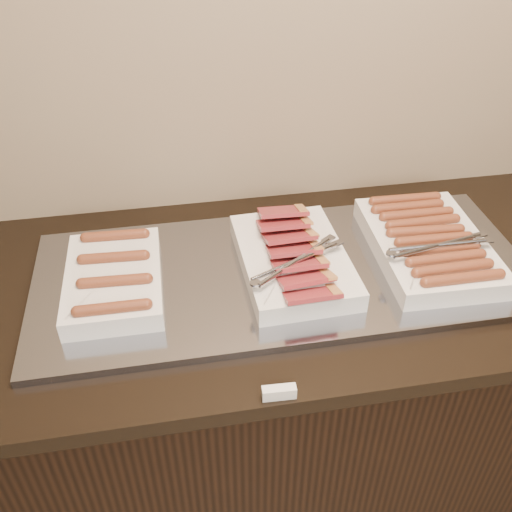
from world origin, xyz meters
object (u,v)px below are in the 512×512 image
(warming_tray, at_px, (283,272))
(counter, at_px, (278,393))
(dish_right, at_px, (429,244))
(dish_center, at_px, (293,259))
(dish_left, at_px, (114,279))

(warming_tray, bearing_deg, counter, 180.00)
(counter, bearing_deg, warming_tray, 0.00)
(warming_tray, xyz_separation_m, dish_right, (0.37, -0.00, 0.04))
(warming_tray, bearing_deg, dish_center, -9.87)
(dish_left, height_order, dish_right, dish_right)
(dish_left, relative_size, dish_right, 0.80)
(warming_tray, height_order, dish_right, dish_right)
(dish_center, bearing_deg, dish_left, 177.77)
(counter, distance_m, dish_right, 0.62)
(counter, height_order, dish_center, dish_center)
(counter, height_order, dish_left, dish_left)
(counter, xyz_separation_m, warming_tray, (0.00, 0.00, 0.46))
(counter, distance_m, dish_left, 0.64)
(dish_center, height_order, dish_right, dish_center)
(counter, xyz_separation_m, dish_right, (0.37, -0.00, 0.50))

